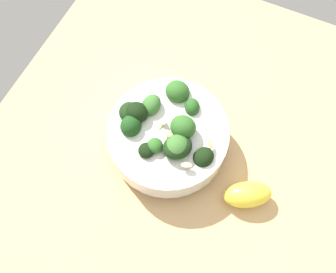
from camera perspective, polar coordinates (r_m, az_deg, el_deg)
ground_plane at (r=70.82cm, az=3.48°, el=0.07°), size 71.03×71.03×3.28cm
bowl_of_broccoli at (r=63.96cm, az=-0.06°, el=0.26°), size 20.50×20.50×10.95cm
lemon_wedge at (r=64.33cm, az=11.94°, el=-8.64°), size 7.82×9.18×4.37cm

